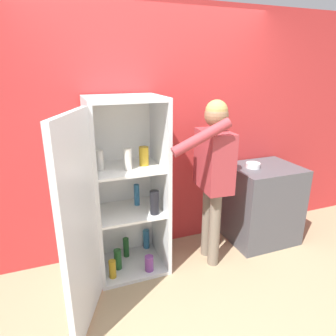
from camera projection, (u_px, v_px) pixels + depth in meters
The scene contains 6 objects.
ground_plane at pixel (189, 299), 2.64m from camera, with size 12.00×12.00×0.00m, color tan.
wall_back at pixel (152, 135), 3.10m from camera, with size 7.00×0.06×2.55m.
refrigerator at pixel (118, 196), 2.70m from camera, with size 0.98×1.19×1.70m.
person at pixel (213, 164), 2.86m from camera, with size 0.67×0.58×1.66m.
counter at pixel (262, 204), 3.45m from camera, with size 0.75×0.62×0.90m.
bowl at pixel (253, 165), 3.27m from camera, with size 0.15×0.15×0.05m.
Camera 1 is at (-0.93, -1.93, 1.93)m, focal length 32.00 mm.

